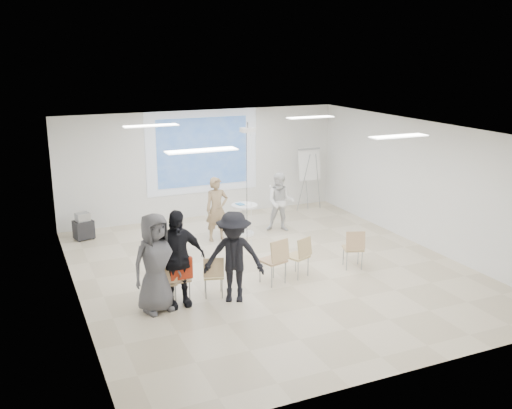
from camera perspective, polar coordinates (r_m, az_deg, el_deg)
name	(u,v)px	position (r m, az deg, el deg)	size (l,w,h in m)	color
floor	(271,271)	(12.42, 1.50, -6.69)	(8.00, 9.00, 0.10)	beige
ceiling	(272,128)	(11.63, 1.60, 7.64)	(8.00, 9.00, 0.10)	white
wall_back	(202,164)	(16.06, -5.41, 4.08)	(8.00, 0.10, 3.00)	silver
wall_left	(70,225)	(10.90, -18.10, -1.99)	(0.10, 9.00, 3.00)	silver
wall_right	(426,184)	(14.10, 16.62, 1.94)	(0.10, 9.00, 3.00)	silver
projection_halo	(203,152)	(15.93, -5.37, 5.27)	(3.20, 0.01, 2.30)	silver
projection_image	(203,152)	(15.92, -5.35, 5.26)	(2.60, 0.01, 1.90)	#2E589D
pedestal_table	(244,218)	(14.51, -1.16, -1.32)	(0.79, 0.79, 0.82)	white
player_left	(217,205)	(14.01, -3.94, -0.05)	(0.66, 0.45, 1.81)	#967C5C
player_right	(281,199)	(14.74, 2.48, 0.55)	(0.82, 0.66, 1.71)	white
controller_left	(220,191)	(14.22, -3.63, 1.39)	(0.04, 0.12, 0.04)	white
controller_right	(270,186)	(14.81, 1.44, 1.82)	(0.04, 0.12, 0.04)	white
chair_far_left	(166,279)	(10.69, -9.00, -7.41)	(0.46, 0.49, 0.85)	tan
chair_left_mid	(179,276)	(10.76, -7.68, -7.12)	(0.41, 0.44, 0.87)	tan
chair_left_inner	(213,273)	(10.92, -4.28, -6.85)	(0.48, 0.50, 0.82)	tan
chair_center	(275,258)	(11.45, 1.96, -5.32)	(0.56, 0.59, 0.96)	tan
chair_right_inner	(300,254)	(11.83, 4.42, -4.92)	(0.55, 0.57, 0.88)	tan
chair_right_far	(354,246)	(12.42, 9.77, -4.11)	(0.53, 0.55, 0.88)	tan
red_jacket	(181,269)	(10.56, -7.50, -6.37)	(0.42, 0.09, 0.40)	#AB2D15
laptop	(213,273)	(11.02, -4.33, -6.89)	(0.30, 0.22, 0.02)	black
audience_left	(176,252)	(10.45, -7.99, -4.69)	(1.22, 0.73, 2.10)	black
audience_mid	(234,251)	(10.57, -2.23, -4.67)	(1.28, 0.70, 1.98)	black
audience_outer	(155,257)	(10.31, -10.04, -5.21)	(1.00, 0.66, 2.05)	#56555A
flipchart_easel	(309,165)	(16.66, 5.35, 3.98)	(0.80, 0.60, 1.84)	gray
av_cart	(83,227)	(14.85, -16.87, -2.18)	(0.53, 0.46, 0.68)	black
ceiling_projector	(248,136)	(13.07, -0.83, 6.88)	(0.30, 0.25, 3.00)	white
fluor_panel_nw	(151,126)	(12.86, -10.46, 7.76)	(1.20, 0.30, 0.02)	white
fluor_panel_ne	(310,117)	(14.31, 5.46, 8.68)	(1.20, 0.30, 0.02)	white
fluor_panel_sw	(202,150)	(9.52, -5.47, 5.40)	(1.20, 0.30, 0.02)	white
fluor_panel_se	(399,136)	(11.41, 14.08, 6.64)	(1.20, 0.30, 0.02)	white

